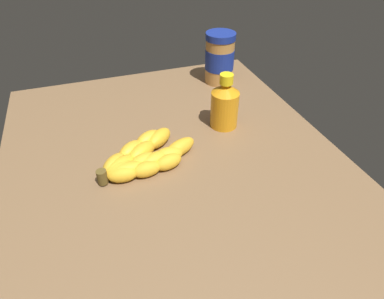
{
  "coord_description": "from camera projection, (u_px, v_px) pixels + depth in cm",
  "views": [
    {
      "loc": [
        52.95,
        -13.87,
        44.81
      ],
      "look_at": [
        4.05,
        2.93,
        4.31
      ],
      "focal_mm": 30.74,
      "sensor_mm": 36.0,
      "label": 1
    }
  ],
  "objects": [
    {
      "name": "ground_plane",
      "position": [
        173.0,
        163.0,
        0.72
      ],
      "size": [
        86.47,
        71.16,
        3.65
      ],
      "primitive_type": "cube",
      "color": "brown"
    },
    {
      "name": "banana_bunch",
      "position": [
        143.0,
        158.0,
        0.68
      ],
      "size": [
        14.65,
        22.22,
        3.59
      ],
      "color": "gold",
      "rests_on": "ground_plane"
    },
    {
      "name": "peanut_butter_jar",
      "position": [
        220.0,
        58.0,
        0.95
      ],
      "size": [
        8.45,
        8.45,
        14.53
      ],
      "color": "#BF8442",
      "rests_on": "ground_plane"
    },
    {
      "name": "honey_bottle",
      "position": [
        225.0,
        104.0,
        0.77
      ],
      "size": [
        6.59,
        6.59,
        13.33
      ],
      "color": "orange",
      "rests_on": "ground_plane"
    }
  ]
}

